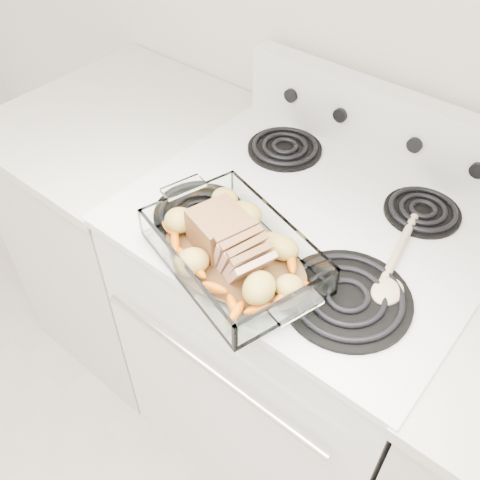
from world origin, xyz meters
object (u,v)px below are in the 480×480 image
Objects in this scene: baking_dish at (234,256)px; pork_roast at (223,240)px; electric_range at (296,333)px; counter_left at (137,233)px.

baking_dish is 1.89× the size of pork_roast.
baking_dish is 0.04m from pork_roast.
electric_range is 0.53m from baking_dish.
baking_dish is at bearing -98.24° from electric_range.
counter_left is 0.83m from pork_roast.
baking_dish is (-0.03, -0.23, 0.48)m from electric_range.
pork_roast reaches higher than counter_left.
electric_range is at bearing 55.99° from pork_roast.
pork_roast reaches higher than baking_dish.
pork_roast is (-0.03, -0.00, 0.03)m from baking_dish.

